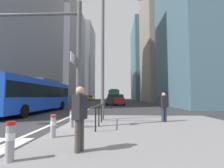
{
  "coord_description": "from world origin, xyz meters",
  "views": [
    {
      "loc": [
        3.72,
        -8.65,
        1.58
      ],
      "look_at": [
        2.46,
        26.06,
        4.19
      ],
      "focal_mm": 26.56,
      "sensor_mm": 36.0,
      "label": 1
    }
  ],
  "objects_px": {
    "bollard_right": "(72,117)",
    "car_receding_far": "(112,100)",
    "pedestrian_waiting": "(80,115)",
    "bollard_front": "(10,139)",
    "city_bus_blue_oncoming": "(36,94)",
    "street_lamp_post": "(103,38)",
    "bollard_back": "(78,113)",
    "pedestrian_walking": "(164,106)",
    "car_receding_near": "(119,100)",
    "bollard_left": "(53,125)",
    "city_bus_red_receding": "(114,95)",
    "traffic_signal_gantry": "(29,42)",
    "car_oncoming_mid": "(91,98)",
    "city_bus_red_distant": "(114,96)"
  },
  "relations": [
    {
      "from": "bollard_right",
      "to": "car_receding_far",
      "type": "bearing_deg",
      "value": 87.25
    },
    {
      "from": "bollard_right",
      "to": "pedestrian_waiting",
      "type": "height_order",
      "value": "pedestrian_waiting"
    },
    {
      "from": "pedestrian_waiting",
      "to": "bollard_front",
      "type": "bearing_deg",
      "value": -152.83
    },
    {
      "from": "city_bus_blue_oncoming",
      "to": "street_lamp_post",
      "type": "height_order",
      "value": "street_lamp_post"
    },
    {
      "from": "bollard_back",
      "to": "pedestrian_walking",
      "type": "bearing_deg",
      "value": 5.21
    },
    {
      "from": "street_lamp_post",
      "to": "pedestrian_walking",
      "type": "xyz_separation_m",
      "value": [
        3.57,
        -0.76,
        -4.22
      ]
    },
    {
      "from": "car_receding_near",
      "to": "bollard_left",
      "type": "relative_size",
      "value": 5.46
    },
    {
      "from": "city_bus_red_receding",
      "to": "bollard_left",
      "type": "xyz_separation_m",
      "value": [
        -1.3,
        -38.15,
        -1.25
      ]
    },
    {
      "from": "car_receding_far",
      "to": "street_lamp_post",
      "type": "xyz_separation_m",
      "value": [
        0.12,
        -20.15,
        4.29
      ]
    },
    {
      "from": "pedestrian_walking",
      "to": "bollard_front",
      "type": "bearing_deg",
      "value": -130.22
    },
    {
      "from": "bollard_right",
      "to": "city_bus_red_receding",
      "type": "bearing_deg",
      "value": 88.11
    },
    {
      "from": "street_lamp_post",
      "to": "city_bus_blue_oncoming",
      "type": "bearing_deg",
      "value": 141.67
    },
    {
      "from": "traffic_signal_gantry",
      "to": "pedestrian_waiting",
      "type": "xyz_separation_m",
      "value": [
        3.23,
        -3.24,
        -3.07
      ]
    },
    {
      "from": "city_bus_red_receding",
      "to": "traffic_signal_gantry",
      "type": "distance_m",
      "value": 36.6
    },
    {
      "from": "car_oncoming_mid",
      "to": "street_lamp_post",
      "type": "relative_size",
      "value": 0.52
    },
    {
      "from": "city_bus_blue_oncoming",
      "to": "car_receding_far",
      "type": "bearing_deg",
      "value": 64.62
    },
    {
      "from": "car_receding_far",
      "to": "street_lamp_post",
      "type": "bearing_deg",
      "value": -89.66
    },
    {
      "from": "car_oncoming_mid",
      "to": "bollard_left",
      "type": "bearing_deg",
      "value": -81.91
    },
    {
      "from": "street_lamp_post",
      "to": "bollard_back",
      "type": "distance_m",
      "value": 4.95
    },
    {
      "from": "street_lamp_post",
      "to": "bollard_front",
      "type": "xyz_separation_m",
      "value": [
        -1.42,
        -6.66,
        -4.65
      ]
    },
    {
      "from": "bollard_right",
      "to": "traffic_signal_gantry",
      "type": "bearing_deg",
      "value": -175.18
    },
    {
      "from": "city_bus_red_distant",
      "to": "traffic_signal_gantry",
      "type": "height_order",
      "value": "traffic_signal_gantry"
    },
    {
      "from": "pedestrian_waiting",
      "to": "bollard_back",
      "type": "bearing_deg",
      "value": 104.3
    },
    {
      "from": "car_receding_near",
      "to": "city_bus_red_distant",
      "type": "bearing_deg",
      "value": 92.89
    },
    {
      "from": "bollard_back",
      "to": "pedestrian_walking",
      "type": "relative_size",
      "value": 0.55
    },
    {
      "from": "bollard_left",
      "to": "pedestrian_waiting",
      "type": "relative_size",
      "value": 0.46
    },
    {
      "from": "bollard_back",
      "to": "pedestrian_waiting",
      "type": "bearing_deg",
      "value": -75.7
    },
    {
      "from": "car_receding_near",
      "to": "bollard_back",
      "type": "distance_m",
      "value": 21.19
    },
    {
      "from": "city_bus_blue_oncoming",
      "to": "car_oncoming_mid",
      "type": "distance_m",
      "value": 50.25
    },
    {
      "from": "city_bus_blue_oncoming",
      "to": "car_receding_near",
      "type": "bearing_deg",
      "value": 60.05
    },
    {
      "from": "traffic_signal_gantry",
      "to": "pedestrian_walking",
      "type": "bearing_deg",
      "value": 15.95
    },
    {
      "from": "city_bus_red_distant",
      "to": "pedestrian_walking",
      "type": "distance_m",
      "value": 51.58
    },
    {
      "from": "traffic_signal_gantry",
      "to": "bollard_left",
      "type": "relative_size",
      "value": 9.06
    },
    {
      "from": "city_bus_red_distant",
      "to": "bollard_front",
      "type": "relative_size",
      "value": 13.45
    },
    {
      "from": "city_bus_blue_oncoming",
      "to": "street_lamp_post",
      "type": "relative_size",
      "value": 1.52
    },
    {
      "from": "bollard_left",
      "to": "city_bus_blue_oncoming",
      "type": "bearing_deg",
      "value": 119.64
    },
    {
      "from": "city_bus_blue_oncoming",
      "to": "bollard_front",
      "type": "bearing_deg",
      "value": -65.33
    },
    {
      "from": "city_bus_red_distant",
      "to": "car_receding_near",
      "type": "height_order",
      "value": "city_bus_red_distant"
    },
    {
      "from": "street_lamp_post",
      "to": "bollard_right",
      "type": "height_order",
      "value": "street_lamp_post"
    },
    {
      "from": "car_oncoming_mid",
      "to": "bollard_front",
      "type": "bearing_deg",
      "value": -82.29
    },
    {
      "from": "pedestrian_waiting",
      "to": "city_bus_red_distant",
      "type": "bearing_deg",
      "value": 90.33
    },
    {
      "from": "city_bus_red_distant",
      "to": "bollard_back",
      "type": "bearing_deg",
      "value": -90.98
    },
    {
      "from": "traffic_signal_gantry",
      "to": "pedestrian_walking",
      "type": "distance_m",
      "value": 7.76
    },
    {
      "from": "city_bus_blue_oncoming",
      "to": "city_bus_red_distant",
      "type": "bearing_deg",
      "value": 81.59
    },
    {
      "from": "city_bus_red_receding",
      "to": "traffic_signal_gantry",
      "type": "xyz_separation_m",
      "value": [
        -3.26,
        -36.38,
        2.32
      ]
    },
    {
      "from": "bollard_left",
      "to": "car_receding_near",
      "type": "bearing_deg",
      "value": 84.12
    },
    {
      "from": "city_bus_red_distant",
      "to": "car_oncoming_mid",
      "type": "relative_size",
      "value": 2.83
    },
    {
      "from": "city_bus_red_distant",
      "to": "bollard_left",
      "type": "height_order",
      "value": "city_bus_red_distant"
    },
    {
      "from": "car_receding_far",
      "to": "bollard_front",
      "type": "relative_size",
      "value": 4.74
    },
    {
      "from": "car_oncoming_mid",
      "to": "traffic_signal_gantry",
      "type": "distance_m",
      "value": 58.91
    }
  ]
}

